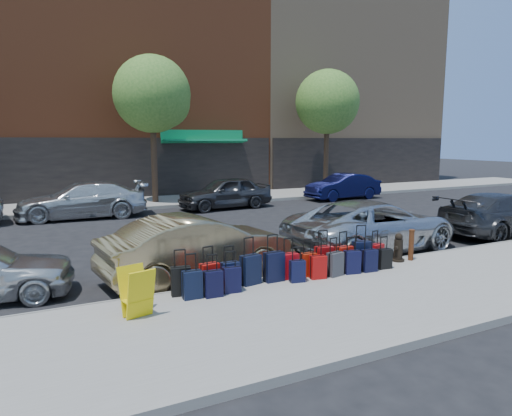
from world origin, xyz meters
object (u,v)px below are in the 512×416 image
car_near_3 (503,214)px  car_far_3 (343,187)px  tree_right (329,104)px  display_rack (137,293)px  tree_center (155,96)px  bollard (411,244)px  car_near_2 (373,226)px  suitcase_front_5 (289,266)px  car_far_1 (82,200)px  car_far_2 (225,193)px  fire_hydrant (398,248)px  car_near_1 (198,247)px

car_near_3 → car_far_3: bearing=-5.9°
tree_right → display_rack: size_ratio=8.17×
car_far_3 → car_near_3: bearing=-7.5°
tree_center → car_far_3: (9.73, -2.56, -4.70)m
bollard → car_near_2: bearing=83.3°
suitcase_front_5 → car_far_1: bearing=106.8°
suitcase_front_5 → car_far_2: size_ratio=0.21×
tree_center → car_far_2: bearing=-47.9°
car_far_3 → tree_center: bearing=-107.0°
fire_hydrant → car_near_3: bearing=-8.6°
suitcase_front_5 → car_near_3: (9.46, 1.47, 0.29)m
tree_center → suitcase_front_5: tree_center is taller
tree_right → car_far_1: size_ratio=1.38×
car_far_3 → car_far_1: bearing=-91.9°
display_rack → car_near_3: (13.05, 2.20, 0.15)m
tree_center → car_far_3: tree_center is taller
display_rack → tree_center: bearing=60.8°
bollard → car_far_1: car_far_1 is taller
tree_right → car_near_1: 18.78m
suitcase_front_5 → fire_hydrant: 3.31m
tree_right → car_far_2: 9.63m
suitcase_front_5 → bollard: suitcase_front_5 is taller
car_far_1 → car_near_2: bearing=39.3°
suitcase_front_5 → car_near_1: bearing=141.3°
fire_hydrant → bollard: size_ratio=0.91×
car_far_1 → car_far_2: 6.45m
tree_right → fire_hydrant: tree_right is taller
car_near_1 → car_near_2: car_near_2 is taller
car_near_1 → tree_center: bearing=-17.8°
car_near_1 → car_far_2: (4.89, 10.07, 0.01)m
display_rack → car_far_3: (13.98, 12.46, 0.12)m
car_near_1 → suitcase_front_5: bearing=-137.5°
car_near_3 → car_far_3: size_ratio=1.17×
suitcase_front_5 → car_near_3: 9.57m
tree_right → display_rack: (-14.75, -15.02, -4.82)m
fire_hydrant → car_near_2: size_ratio=0.14×
tree_center → car_far_2: 5.99m
car_near_3 → car_near_2: bearing=87.0°
tree_right → suitcase_front_5: tree_right is taller
tree_center → fire_hydrant: size_ratio=9.76×
car_near_1 → car_far_2: bearing=-33.4°
tree_right → car_near_3: (-1.71, -12.82, -4.68)m
bollard → car_near_2: 1.77m
suitcase_front_5 → car_near_1: size_ratio=0.20×
display_rack → car_near_3: car_near_3 is taller
car_far_1 → car_far_3: size_ratio=1.22×
tree_center → car_near_3: (8.79, -12.82, -4.68)m
tree_center → car_near_2: tree_center is taller
car_far_1 → car_far_3: (13.64, 0.09, -0.05)m
car_far_3 → car_near_2: bearing=-35.3°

